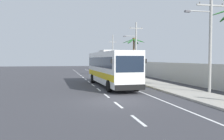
{
  "coord_description": "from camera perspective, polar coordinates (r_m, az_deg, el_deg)",
  "views": [
    {
      "loc": [
        -3.54,
        -15.18,
        2.86
      ],
      "look_at": [
        1.84,
        8.63,
        1.7
      ],
      "focal_mm": 37.16,
      "sensor_mm": 36.0,
      "label": 1
    }
  ],
  "objects": [
    {
      "name": "ground_plane",
      "position": [
        15.84,
        0.39,
        -7.68
      ],
      "size": [
        160.0,
        160.0,
        0.0
      ],
      "primitive_type": "plane",
      "color": "#3A3A3F"
    },
    {
      "name": "sidewalk_kerb",
      "position": [
        27.36,
        9.56,
        -3.17
      ],
      "size": [
        3.2,
        90.0,
        0.14
      ],
      "primitive_type": "cube",
      "color": "#A8A399",
      "rests_on": "ground"
    },
    {
      "name": "lane_markings",
      "position": [
        30.31,
        -2.05,
        -2.69
      ],
      "size": [
        3.47,
        71.0,
        0.01
      ],
      "color": "white",
      "rests_on": "ground"
    },
    {
      "name": "boundary_wall",
      "position": [
        32.46,
        13.11,
        -0.28
      ],
      "size": [
        0.24,
        60.0,
        2.4
      ],
      "primitive_type": "cube",
      "color": "#B2B2AD",
      "rests_on": "ground"
    },
    {
      "name": "coach_bus_foreground",
      "position": [
        24.42,
        -0.36,
        0.7
      ],
      "size": [
        3.34,
        12.56,
        3.84
      ],
      "color": "white",
      "rests_on": "ground"
    },
    {
      "name": "motorcycle_beside_bus",
      "position": [
        33.85,
        -0.68,
        -1.0
      ],
      "size": [
        0.56,
        1.96,
        1.63
      ],
      "color": "black",
      "rests_on": "ground"
    },
    {
      "name": "utility_pole_nearest",
      "position": [
        20.57,
        22.86,
        7.62
      ],
      "size": [
        3.62,
        0.24,
        8.74
      ],
      "color": "#9E9E99",
      "rests_on": "ground"
    },
    {
      "name": "utility_pole_mid",
      "position": [
        37.23,
        5.83,
        5.49
      ],
      "size": [
        3.23,
        0.24,
        8.69
      ],
      "color": "#9E9E99",
      "rests_on": "ground"
    },
    {
      "name": "utility_pole_far",
      "position": [
        55.24,
        0.19,
        4.34
      ],
      "size": [
        1.83,
        0.24,
        8.56
      ],
      "color": "#9E9E99",
      "rests_on": "ground"
    },
    {
      "name": "palm_nearest",
      "position": [
        41.2,
        5.42,
        5.29
      ],
      "size": [
        3.97,
        3.92,
        6.66
      ],
      "color": "brown",
      "rests_on": "ground"
    }
  ]
}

